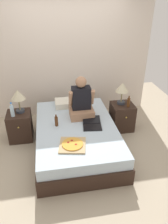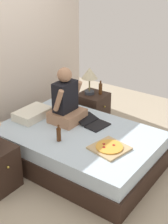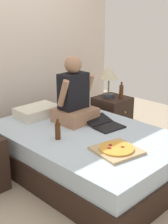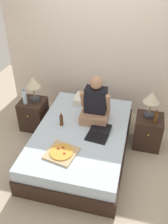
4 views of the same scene
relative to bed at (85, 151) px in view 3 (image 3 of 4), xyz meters
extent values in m
plane|color=tan|center=(0.00, 0.00, -0.23)|extent=(5.69, 5.69, 0.00)
cube|color=beige|center=(0.00, 1.43, 1.02)|extent=(3.69, 0.12, 2.50)
cube|color=black|center=(0.00, 0.00, -0.09)|extent=(1.43, 2.13, 0.28)
cube|color=silver|center=(0.00, 0.00, 0.14)|extent=(1.39, 2.07, 0.19)
cube|color=black|center=(1.03, 0.47, 0.04)|extent=(0.44, 0.44, 0.56)
sphere|color=gold|center=(1.03, 0.24, 0.16)|extent=(0.03, 0.03, 0.03)
cylinder|color=#333842|center=(1.00, 0.52, 0.35)|extent=(0.16, 0.16, 0.05)
cylinder|color=olive|center=(1.00, 0.52, 0.48)|extent=(0.02, 0.02, 0.22)
cone|color=beige|center=(1.00, 0.52, 0.68)|extent=(0.26, 0.26, 0.18)
cylinder|color=#512D14|center=(1.10, 0.37, 0.41)|extent=(0.06, 0.06, 0.18)
cylinder|color=#512D14|center=(1.10, 0.37, 0.53)|extent=(0.03, 0.03, 0.05)
cube|color=silver|center=(-0.06, 0.79, 0.30)|extent=(0.52, 0.34, 0.12)
cube|color=#A37556|center=(0.15, 0.31, 0.32)|extent=(0.44, 0.40, 0.16)
cube|color=black|center=(0.15, 0.34, 0.61)|extent=(0.34, 0.20, 0.42)
sphere|color=#A37556|center=(0.15, 0.34, 0.92)|extent=(0.20, 0.20, 0.20)
cylinder|color=#A37556|center=(-0.05, 0.29, 0.63)|extent=(0.07, 0.18, 0.32)
cylinder|color=#A37556|center=(0.35, 0.29, 0.63)|extent=(0.07, 0.18, 0.32)
cube|color=black|center=(0.27, -0.13, 0.25)|extent=(0.34, 0.26, 0.02)
cube|color=black|center=(0.30, 0.08, 0.29)|extent=(0.33, 0.23, 0.06)
cube|color=tan|center=(-0.14, -0.56, 0.25)|extent=(0.47, 0.47, 0.02)
cylinder|color=gold|center=(-0.14, -0.56, 0.27)|extent=(0.33, 0.33, 0.02)
cylinder|color=maroon|center=(-0.20, -0.52, 0.28)|extent=(0.04, 0.04, 0.00)
cylinder|color=maroon|center=(-0.09, -0.59, 0.28)|extent=(0.04, 0.04, 0.00)
cylinder|color=maroon|center=(-0.14, -0.48, 0.28)|extent=(0.04, 0.04, 0.00)
cylinder|color=#4C2811|center=(-0.34, 0.06, 0.33)|extent=(0.06, 0.06, 0.17)
cylinder|color=#4C2811|center=(-0.34, 0.06, 0.44)|extent=(0.03, 0.03, 0.05)
camera|label=1|loc=(-0.43, -3.24, 2.34)|focal=35.00mm
camera|label=2|loc=(-2.90, -2.19, 2.26)|focal=50.00mm
camera|label=3|loc=(-2.24, -2.24, 1.56)|focal=50.00mm
camera|label=4|loc=(0.77, -2.91, 2.71)|focal=40.00mm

